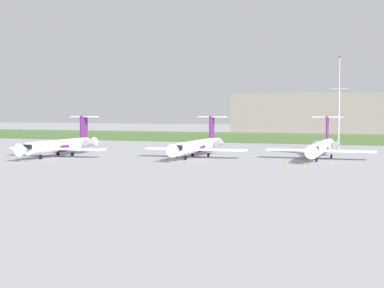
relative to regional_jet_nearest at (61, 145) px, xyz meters
The scene contains 10 objects.
ground_plane 40.92m from the regional_jet_nearest, 44.44° to the left, with size 500.00×500.00×0.00m, color #939399.
grass_berm 78.98m from the regional_jet_nearest, 68.33° to the left, with size 320.00×20.00×2.52m, color #4C6B38.
regional_jet_nearest is the anchor object (origin of this frame).
regional_jet_second 30.93m from the regional_jet_nearest, 15.19° to the left, with size 22.81×31.00×9.00m.
regional_jet_third 57.74m from the regional_jet_nearest, 13.02° to the left, with size 22.81×31.00×9.00m.
antenna_mast 70.84m from the regional_jet_nearest, 35.74° to the left, with size 4.40×0.50×24.30m.
distant_hangar 117.77m from the regional_jet_nearest, 67.06° to the left, with size 67.33×20.09×16.47m, color gray.
safety_cone_front_marker 52.40m from the regional_jet_nearest, ahead, with size 0.44×0.44×0.55m, color orange.
safety_cone_mid_marker 55.71m from the regional_jet_nearest, ahead, with size 0.44×0.44×0.55m, color orange.
safety_cone_rear_marker 58.90m from the regional_jet_nearest, ahead, with size 0.44×0.44×0.55m, color orange.
Camera 1 is at (42.47, -114.38, 10.67)m, focal length 55.38 mm.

